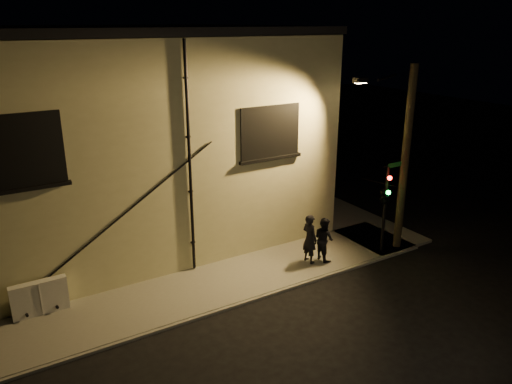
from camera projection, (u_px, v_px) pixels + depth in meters
ground at (277, 292)px, 17.43m from camera, size 90.00×90.00×0.00m
sidewalk at (244, 239)px, 21.55m from camera, size 21.00×16.00×0.12m
building at (107, 132)px, 21.77m from camera, size 16.20×12.23×8.80m
utility_cabinet at (40, 298)px, 15.80m from camera, size 1.71×0.29×1.13m
pedestrian_a at (310, 239)px, 19.10m from camera, size 0.53×0.75×1.95m
pedestrian_b at (324, 239)px, 19.33m from camera, size 0.67×0.85×1.74m
traffic_signal at (385, 195)px, 19.41m from camera, size 1.39×2.16×3.65m
streetlamp_pole at (403, 156)px, 19.53m from camera, size 2.03×1.40×7.52m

